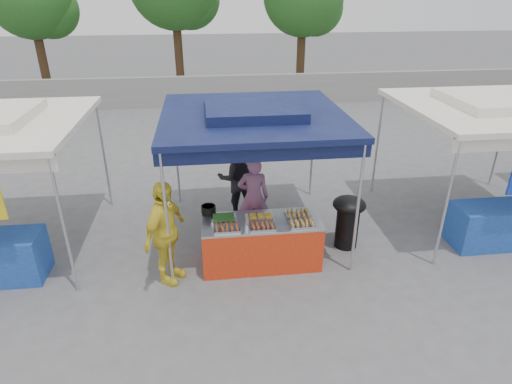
{
  "coord_description": "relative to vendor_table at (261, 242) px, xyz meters",
  "views": [
    {
      "loc": [
        -0.84,
        -6.27,
        4.39
      ],
      "look_at": [
        0.0,
        0.6,
        1.05
      ],
      "focal_mm": 30.0,
      "sensor_mm": 36.0,
      "label": 1
    }
  ],
  "objects": [
    {
      "name": "crate_stacked",
      "position": [
        0.3,
        0.74,
        -0.0
      ],
      "size": [
        0.45,
        0.31,
        0.27
      ],
      "primitive_type": "cube",
      "color": "#1430A3",
      "rests_on": "crate_right"
    },
    {
      "name": "food_tray_bm",
      "position": [
        0.0,
        0.07,
        0.46
      ],
      "size": [
        0.42,
        0.3,
        0.07
      ],
      "color": "silver",
      "rests_on": "vendor_table"
    },
    {
      "name": "vendor_table",
      "position": [
        0.0,
        0.0,
        0.0
      ],
      "size": [
        2.0,
        0.8,
        0.85
      ],
      "color": "red",
      "rests_on": "ground_plane"
    },
    {
      "name": "food_tray_bl",
      "position": [
        -0.62,
        0.09,
        0.46
      ],
      "size": [
        0.42,
        0.3,
        0.07
      ],
      "color": "silver",
      "rests_on": "vendor_table"
    },
    {
      "name": "back_wall",
      "position": [
        0.0,
        11.1,
        0.17
      ],
      "size": [
        40.0,
        0.25,
        1.2
      ],
      "primitive_type": "cube",
      "color": "gray",
      "rests_on": "ground_plane"
    },
    {
      "name": "crate_right",
      "position": [
        0.3,
        0.74,
        -0.28
      ],
      "size": [
        0.48,
        0.34,
        0.29
      ],
      "primitive_type": "cube",
      "color": "#1430A3",
      "rests_on": "ground_plane"
    },
    {
      "name": "food_tray_br",
      "position": [
        0.64,
        0.09,
        0.46
      ],
      "size": [
        0.42,
        0.3,
        0.07
      ],
      "color": "silver",
      "rests_on": "vendor_table"
    },
    {
      "name": "ground_plane",
      "position": [
        0.0,
        0.1,
        -0.43
      ],
      "size": [
        80.0,
        80.0,
        0.0
      ],
      "primitive_type": "plane",
      "color": "#5A5A5D"
    },
    {
      "name": "crate_left",
      "position": [
        -0.31,
        0.77,
        -0.28
      ],
      "size": [
        0.49,
        0.34,
        0.29
      ],
      "primitive_type": "cube",
      "color": "#1430A3",
      "rests_on": "ground_plane"
    },
    {
      "name": "cooking_pot",
      "position": [
        -0.87,
        0.37,
        0.5
      ],
      "size": [
        0.25,
        0.25,
        0.15
      ],
      "primitive_type": "cylinder",
      "color": "black",
      "rests_on": "vendor_table"
    },
    {
      "name": "customer_person",
      "position": [
        -1.56,
        -0.28,
        0.46
      ],
      "size": [
        0.87,
        1.11,
        1.77
      ],
      "primitive_type": "imported",
      "rotation": [
        0.0,
        0.0,
        1.07
      ],
      "color": "yellow",
      "rests_on": "ground_plane"
    },
    {
      "name": "food_tray_fr",
      "position": [
        0.64,
        -0.24,
        0.46
      ],
      "size": [
        0.42,
        0.3,
        0.07
      ],
      "color": "silver",
      "rests_on": "vendor_table"
    },
    {
      "name": "food_tray_fl",
      "position": [
        -0.59,
        -0.23,
        0.46
      ],
      "size": [
        0.42,
        0.3,
        0.07
      ],
      "color": "silver",
      "rests_on": "vendor_table"
    },
    {
      "name": "helper_man",
      "position": [
        -0.25,
        1.83,
        0.42
      ],
      "size": [
        0.85,
        0.67,
        1.68
      ],
      "primitive_type": "imported",
      "rotation": [
        0.0,
        0.0,
        3.19
      ],
      "color": "black",
      "rests_on": "ground_plane"
    },
    {
      "name": "vendor_woman",
      "position": [
        -0.02,
        0.97,
        0.39
      ],
      "size": [
        0.63,
        0.44,
        1.62
      ],
      "primitive_type": "imported",
      "rotation": [
        0.0,
        0.0,
        3.04
      ],
      "color": "#8A587D",
      "rests_on": "ground_plane"
    },
    {
      "name": "main_canopy",
      "position": [
        0.0,
        1.07,
        1.94
      ],
      "size": [
        3.2,
        3.2,
        2.57
      ],
      "color": "silver",
      "rests_on": "ground_plane"
    },
    {
      "name": "neighbor_stall_right",
      "position": [
        4.5,
        0.67,
        1.18
      ],
      "size": [
        3.2,
        3.2,
        2.57
      ],
      "color": "silver",
      "rests_on": "ground_plane"
    },
    {
      "name": "wok_burner",
      "position": [
        1.65,
        0.37,
        0.17
      ],
      "size": [
        0.6,
        0.6,
        1.01
      ],
      "rotation": [
        0.0,
        0.0,
        -0.05
      ],
      "color": "black",
      "rests_on": "ground_plane"
    },
    {
      "name": "skewer_cup",
      "position": [
        -0.26,
        -0.25,
        0.48
      ],
      "size": [
        0.08,
        0.08,
        0.1
      ],
      "primitive_type": "cylinder",
      "color": "silver",
      "rests_on": "vendor_table"
    },
    {
      "name": "food_tray_fm",
      "position": [
        -0.01,
        -0.24,
        0.46
      ],
      "size": [
        0.42,
        0.3,
        0.07
      ],
      "color": "silver",
      "rests_on": "vendor_table"
    }
  ]
}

